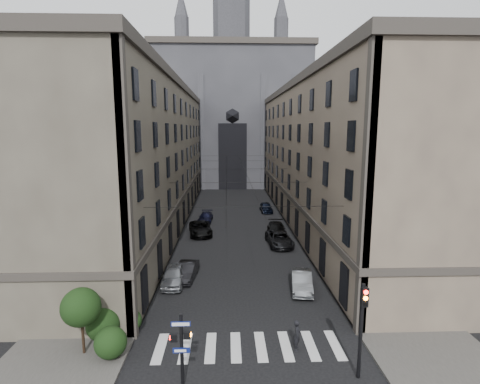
{
  "coord_description": "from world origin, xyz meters",
  "views": [
    {
      "loc": [
        -1.22,
        -15.48,
        12.87
      ],
      "look_at": [
        -0.31,
        10.32,
        8.5
      ],
      "focal_mm": 28.0,
      "sensor_mm": 36.0,
      "label": 1
    }
  ],
  "objects": [
    {
      "name": "traffic_light_right",
      "position": [
        5.6,
        1.92,
        3.29
      ],
      "size": [
        0.34,
        0.5,
        5.2
      ],
      "color": "black",
      "rests_on": "ground"
    },
    {
      "name": "car_left_midfar",
      "position": [
        -4.52,
        29.19,
        0.79
      ],
      "size": [
        3.35,
        6.0,
        1.58
      ],
      "primitive_type": "imported",
      "rotation": [
        0.0,
        0.0,
        0.13
      ],
      "color": "black",
      "rests_on": "ground"
    },
    {
      "name": "car_left_far",
      "position": [
        -4.25,
        35.66,
        0.64
      ],
      "size": [
        2.07,
        4.53,
        1.29
      ],
      "primitive_type": "imported",
      "rotation": [
        0.0,
        0.0,
        -0.06
      ],
      "color": "black",
      "rests_on": "ground"
    },
    {
      "name": "pedestrian_signal_left",
      "position": [
        -3.51,
        1.5,
        2.32
      ],
      "size": [
        1.02,
        0.38,
        4.0
      ],
      "color": "black",
      "rests_on": "ground"
    },
    {
      "name": "tram_wires",
      "position": [
        0.0,
        35.63,
        7.25
      ],
      "size": [
        14.0,
        60.0,
        0.43
      ],
      "color": "black",
      "rests_on": "ground"
    },
    {
      "name": "sidewalk_left",
      "position": [
        -10.5,
        36.0,
        0.07
      ],
      "size": [
        7.0,
        80.0,
        0.15
      ],
      "primitive_type": "cube",
      "color": "#383533",
      "rests_on": "ground"
    },
    {
      "name": "car_right_far",
      "position": [
        4.87,
        41.61,
        0.74
      ],
      "size": [
        1.86,
        4.4,
        1.49
      ],
      "primitive_type": "imported",
      "rotation": [
        0.0,
        0.0,
        0.03
      ],
      "color": "black",
      "rests_on": "ground"
    },
    {
      "name": "car_right_near",
      "position": [
        4.74,
        12.81,
        0.75
      ],
      "size": [
        2.17,
        4.7,
        1.49
      ],
      "primitive_type": "imported",
      "rotation": [
        0.0,
        0.0,
        -0.14
      ],
      "color": "gray",
      "rests_on": "ground"
    },
    {
      "name": "gothic_tower",
      "position": [
        0.0,
        74.96,
        17.8
      ],
      "size": [
        35.0,
        23.0,
        58.0
      ],
      "color": "#2D2D33",
      "rests_on": "ground"
    },
    {
      "name": "car_left_midnear",
      "position": [
        -4.76,
        15.46,
        0.7
      ],
      "size": [
        1.95,
        4.39,
        1.4
      ],
      "primitive_type": "imported",
      "rotation": [
        0.0,
        0.0,
        -0.11
      ],
      "color": "black",
      "rests_on": "ground"
    },
    {
      "name": "pedestrian",
      "position": [
        2.85,
        4.64,
        0.91
      ],
      "size": [
        0.62,
        0.76,
        1.82
      ],
      "primitive_type": "imported",
      "rotation": [
        0.0,
        0.0,
        1.26
      ],
      "color": "black",
      "rests_on": "ground"
    },
    {
      "name": "building_left",
      "position": [
        -13.44,
        36.0,
        9.34
      ],
      "size": [
        13.6,
        60.6,
        18.85
      ],
      "color": "#484137",
      "rests_on": "ground"
    },
    {
      "name": "zebra_crossing",
      "position": [
        0.0,
        5.0,
        0.01
      ],
      "size": [
        11.0,
        3.2,
        0.01
      ],
      "primitive_type": "cube",
      "color": "beige",
      "rests_on": "ground"
    },
    {
      "name": "car_right_midnear",
      "position": [
        4.58,
        24.51,
        0.76
      ],
      "size": [
        2.85,
        5.62,
        1.52
      ],
      "primitive_type": "imported",
      "rotation": [
        0.0,
        0.0,
        0.06
      ],
      "color": "black",
      "rests_on": "ground"
    },
    {
      "name": "car_left_near",
      "position": [
        -5.72,
        14.34,
        0.76
      ],
      "size": [
        1.81,
        4.49,
        1.53
      ],
      "primitive_type": "imported",
      "rotation": [
        0.0,
        0.0,
        -0.0
      ],
      "color": "gray",
      "rests_on": "ground"
    },
    {
      "name": "shrub_cluster",
      "position": [
        -8.72,
        5.01,
        1.8
      ],
      "size": [
        3.9,
        4.4,
        3.9
      ],
      "color": "black",
      "rests_on": "sidewalk_left"
    },
    {
      "name": "car_right_midfar",
      "position": [
        4.74,
        28.4,
        0.77
      ],
      "size": [
        2.57,
        5.45,
        1.54
      ],
      "primitive_type": "imported",
      "rotation": [
        0.0,
        0.0,
        -0.08
      ],
      "color": "black",
      "rests_on": "ground"
    },
    {
      "name": "building_right",
      "position": [
        13.44,
        36.0,
        9.34
      ],
      "size": [
        13.6,
        60.6,
        18.85
      ],
      "color": "brown",
      "rests_on": "ground"
    },
    {
      "name": "sidewalk_right",
      "position": [
        10.5,
        36.0,
        0.07
      ],
      "size": [
        7.0,
        80.0,
        0.15
      ],
      "primitive_type": "cube",
      "color": "#383533",
      "rests_on": "ground"
    }
  ]
}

